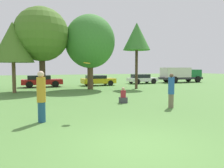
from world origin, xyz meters
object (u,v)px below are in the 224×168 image
object	(u,v)px
parked_car_yellow	(98,80)
person_thrower	(41,96)
bystander_sitting	(123,97)
tree_1	(13,42)
delivery_truck_green	(180,74)
parked_car_red	(41,81)
person_catcher	(171,90)
parked_car_white	(142,79)
frisbee	(87,63)
tree_3	(90,42)
tree_2	(42,35)
tree_4	(137,37)

from	to	relation	value
parked_car_yellow	person_thrower	bearing A→B (deg)	-115.36
bystander_sitting	tree_1	xyz separation A→B (m)	(-6.11, 8.14, 3.78)
person_thrower	delivery_truck_green	distance (m)	25.78
person_thrower	parked_car_red	size ratio (longest dim) A/B	0.47
person_catcher	parked_car_white	distance (m)	17.24
person_catcher	parked_car_yellow	bearing A→B (deg)	-99.11
tree_1	parked_car_red	world-z (taller)	tree_1
frisbee	tree_3	xyz separation A→B (m)	(3.63, 11.48, 2.29)
frisbee	tree_3	size ratio (longest dim) A/B	0.04
frisbee	tree_1	bearing A→B (deg)	105.96
bystander_sitting	parked_car_red	bearing A→B (deg)	105.62
person_catcher	tree_1	distance (m)	13.44
tree_2	parked_car_yellow	xyz separation A→B (m)	(6.49, 3.64, -4.37)
tree_1	delivery_truck_green	distance (m)	22.19
frisbee	delivery_truck_green	xyz separation A→B (m)	(18.29, 15.94, -1.09)
tree_2	delivery_truck_green	distance (m)	19.92
bystander_sitting	tree_4	distance (m)	10.07
tree_3	person_catcher	bearing A→B (deg)	-84.78
tree_2	delivery_truck_green	xyz separation A→B (m)	(19.08, 4.27, -3.83)
person_thrower	tree_4	bearing A→B (deg)	41.32
bystander_sitting	frisbee	bearing A→B (deg)	-137.40
tree_2	delivery_truck_green	world-z (taller)	tree_2
bystander_sitting	parked_car_yellow	distance (m)	12.84
person_catcher	parked_car_red	bearing A→B (deg)	-76.02
tree_4	frisbee	bearing A→B (deg)	-128.17
tree_4	parked_car_red	xyz separation A→B (m)	(-8.57, 5.49, -4.41)
delivery_truck_green	tree_1	bearing A→B (deg)	-166.07
person_thrower	delivery_truck_green	bearing A→B (deg)	33.61
person_catcher	tree_3	world-z (taller)	tree_3
bystander_sitting	delivery_truck_green	bearing A→B (deg)	40.76
tree_1	tree_4	world-z (taller)	tree_4
person_thrower	tree_1	size ratio (longest dim) A/B	0.34
frisbee	parked_car_yellow	distance (m)	16.41
frisbee	person_thrower	bearing A→B (deg)	-175.11
delivery_truck_green	tree_3	bearing A→B (deg)	-162.42
person_catcher	frisbee	world-z (taller)	frisbee
frisbee	tree_4	bearing A→B (deg)	51.83
person_thrower	tree_2	size ratio (longest dim) A/B	0.26
person_thrower	bystander_sitting	size ratio (longest dim) A/B	2.10
parked_car_yellow	delivery_truck_green	world-z (taller)	delivery_truck_green
frisbee	delivery_truck_green	size ratio (longest dim) A/B	0.05
person_thrower	parked_car_yellow	xyz separation A→B (m)	(7.55, 15.46, -0.37)
person_thrower	person_catcher	size ratio (longest dim) A/B	1.10
tree_1	parked_car_red	xyz separation A→B (m)	(2.52, 4.73, -3.48)
tree_3	person_thrower	bearing A→B (deg)	-115.21
parked_car_white	person_thrower	bearing A→B (deg)	-130.00
tree_2	parked_car_red	distance (m)	5.87
bystander_sitting	person_catcher	bearing A→B (deg)	-55.00
delivery_truck_green	frisbee	bearing A→B (deg)	-138.25
person_thrower	bystander_sitting	xyz separation A→B (m)	(4.85, 2.91, -0.63)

